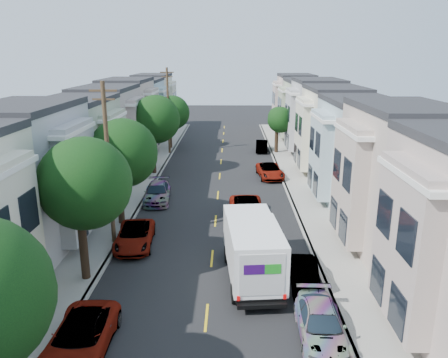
% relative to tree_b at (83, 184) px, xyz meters
% --- Properties ---
extents(ground, '(160.00, 160.00, 0.00)m').
position_rel_tree_b_xyz_m(ground, '(6.30, 2.63, -5.37)').
color(ground, black).
rests_on(ground, ground).
extents(road_slab, '(12.00, 70.00, 0.02)m').
position_rel_tree_b_xyz_m(road_slab, '(6.30, 17.63, -5.36)').
color(road_slab, black).
rests_on(road_slab, ground).
extents(curb_left, '(0.30, 70.00, 0.15)m').
position_rel_tree_b_xyz_m(curb_left, '(0.25, 17.63, -5.30)').
color(curb_left, gray).
rests_on(curb_left, ground).
extents(curb_right, '(0.30, 70.00, 0.15)m').
position_rel_tree_b_xyz_m(curb_right, '(12.35, 17.63, -5.30)').
color(curb_right, gray).
rests_on(curb_right, ground).
extents(sidewalk_left, '(2.60, 70.00, 0.15)m').
position_rel_tree_b_xyz_m(sidewalk_left, '(-1.05, 17.63, -5.30)').
color(sidewalk_left, gray).
rests_on(sidewalk_left, ground).
extents(sidewalk_right, '(2.60, 70.00, 0.15)m').
position_rel_tree_b_xyz_m(sidewalk_right, '(13.65, 17.63, -5.30)').
color(sidewalk_right, gray).
rests_on(sidewalk_right, ground).
extents(centerline, '(0.12, 70.00, 0.01)m').
position_rel_tree_b_xyz_m(centerline, '(6.30, 17.63, -5.37)').
color(centerline, gold).
rests_on(centerline, ground).
extents(townhouse_row_left, '(5.00, 70.00, 8.50)m').
position_rel_tree_b_xyz_m(townhouse_row_left, '(-4.85, 17.63, -5.37)').
color(townhouse_row_left, '#A2B9C0').
rests_on(townhouse_row_left, ground).
extents(townhouse_row_right, '(5.00, 70.00, 8.50)m').
position_rel_tree_b_xyz_m(townhouse_row_right, '(17.45, 17.63, -5.37)').
color(townhouse_row_right, '#A2B9C0').
rests_on(townhouse_row_right, ground).
extents(tree_b, '(4.70, 4.70, 7.75)m').
position_rel_tree_b_xyz_m(tree_b, '(0.00, 0.00, 0.00)').
color(tree_b, black).
rests_on(tree_b, ground).
extents(tree_c, '(4.70, 4.70, 7.53)m').
position_rel_tree_b_xyz_m(tree_c, '(0.00, 7.89, -0.21)').
color(tree_c, black).
rests_on(tree_c, ground).
extents(tree_d, '(4.70, 4.70, 7.87)m').
position_rel_tree_b_xyz_m(tree_d, '(-0.00, 21.39, 0.12)').
color(tree_d, black).
rests_on(tree_d, ground).
extents(tree_e, '(4.26, 4.26, 6.71)m').
position_rel_tree_b_xyz_m(tree_e, '(-0.00, 33.68, -0.82)').
color(tree_e, black).
rests_on(tree_e, ground).
extents(tree_far_r, '(3.10, 3.10, 5.62)m').
position_rel_tree_b_xyz_m(tree_far_r, '(13.20, 31.18, -1.35)').
color(tree_far_r, black).
rests_on(tree_far_r, ground).
extents(utility_pole_near, '(1.60, 0.26, 10.00)m').
position_rel_tree_b_xyz_m(utility_pole_near, '(0.00, 4.63, -0.22)').
color(utility_pole_near, '#42301E').
rests_on(utility_pole_near, ground).
extents(utility_pole_far, '(1.60, 0.26, 10.00)m').
position_rel_tree_b_xyz_m(utility_pole_far, '(0.00, 30.63, -0.22)').
color(utility_pole_far, '#42301E').
rests_on(utility_pole_far, ground).
extents(fedex_truck, '(2.60, 6.76, 3.24)m').
position_rel_tree_b_xyz_m(fedex_truck, '(8.54, 0.28, -3.56)').
color(fedex_truck, white).
rests_on(fedex_truck, ground).
extents(lead_sedan, '(2.67, 5.33, 1.45)m').
position_rel_tree_b_xyz_m(lead_sedan, '(8.60, 9.21, -4.65)').
color(lead_sedan, black).
rests_on(lead_sedan, ground).
extents(parked_left_b, '(2.35, 5.03, 1.39)m').
position_rel_tree_b_xyz_m(parked_left_b, '(1.40, -5.95, -4.68)').
color(parked_left_b, black).
rests_on(parked_left_b, ground).
extents(parked_left_c, '(2.62, 5.00, 1.34)m').
position_rel_tree_b_xyz_m(parked_left_c, '(1.40, 4.31, -4.70)').
color(parked_left_c, '#9297A3').
rests_on(parked_left_c, ground).
extents(parked_left_d, '(2.45, 5.00, 1.45)m').
position_rel_tree_b_xyz_m(parked_left_d, '(1.40, 13.02, -4.65)').
color(parked_left_d, '#600510').
rests_on(parked_left_d, ground).
extents(parked_right_a, '(2.02, 4.59, 1.36)m').
position_rel_tree_b_xyz_m(parked_right_a, '(11.20, -4.82, -4.69)').
color(parked_right_a, '#5A5B5C').
rests_on(parked_right_a, ground).
extents(parked_right_b, '(1.54, 3.88, 1.27)m').
position_rel_tree_b_xyz_m(parked_right_b, '(11.20, -0.46, -4.74)').
color(parked_right_b, white).
rests_on(parked_right_b, ground).
extents(parked_right_c, '(2.68, 5.02, 1.34)m').
position_rel_tree_b_xyz_m(parked_right_c, '(11.20, 20.22, -4.70)').
color(parked_right_c, black).
rests_on(parked_right_c, ground).
extents(parked_right_d, '(1.64, 4.05, 1.32)m').
position_rel_tree_b_xyz_m(parked_right_d, '(11.20, 32.10, -4.71)').
color(parked_right_d, black).
rests_on(parked_right_d, ground).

